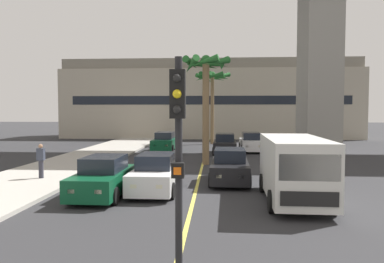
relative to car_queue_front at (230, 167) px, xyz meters
name	(u,v)px	position (x,y,z in m)	size (l,w,h in m)	color
sidewalk_left	(5,189)	(-9.48, -2.41, -0.65)	(4.80, 80.00, 0.15)	#ADA89E
lane_stripe_center	(203,165)	(-1.48, 5.59, -0.72)	(0.14, 56.00, 0.01)	#DBCC4C
pier_building_backdrop	(210,100)	(-1.48, 30.05, 3.96)	(35.89, 8.04, 9.48)	#BCB29E
car_queue_front	(230,167)	(0.00, 0.00, 0.00)	(1.93, 4.15, 1.56)	black
car_queue_second	(156,174)	(-3.11, -2.23, 0.00)	(1.86, 4.11, 1.56)	white
car_queue_third	(225,144)	(0.03, 11.64, 0.00)	(1.92, 4.14, 1.56)	black
car_queue_fourth	(251,143)	(2.21, 13.37, 0.00)	(1.84, 4.10, 1.56)	white
car_queue_fifth	(165,142)	(-4.94, 13.52, 0.00)	(1.90, 4.13, 1.56)	#0C4728
car_queue_sixth	(103,178)	(-5.02, -3.19, 0.00)	(1.87, 4.12, 1.56)	#0C4728
delivery_van	(294,167)	(2.20, -3.68, 0.57)	(2.27, 5.30, 2.36)	silver
traffic_light_median_near	(178,150)	(-1.23, -11.51, 1.99)	(0.24, 0.37, 4.20)	black
palm_tree_near_median	(212,83)	(-1.04, 20.16, 5.35)	(3.67, 3.65, 7.24)	brown
palm_tree_mid_median	(206,78)	(-1.29, 5.73, 4.62)	(3.00, 3.06, 6.75)	brown
pedestrian_mid_block	(41,160)	(-8.91, -0.32, 0.28)	(0.34, 0.22, 1.62)	#2D2D38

